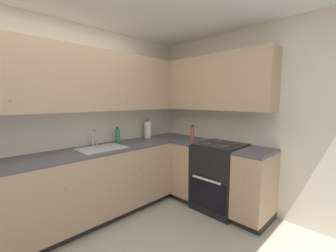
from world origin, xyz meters
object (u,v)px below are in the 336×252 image
Objects in this scene: oven_range at (220,176)px; oil_bottle at (192,133)px; soap_bottle at (118,135)px; paper_towel_roll at (148,130)px.

oil_bottle reaches higher than oven_range.
oven_range is at bearing -87.81° from oil_bottle.
oil_bottle is (-0.02, 0.50, 0.56)m from oven_range.
oil_bottle reaches higher than soap_bottle.
oil_bottle is at bearing -60.90° from paper_towel_roll.
paper_towel_roll reaches higher than oven_range.
oven_range is 1.33m from paper_towel_roll.
paper_towel_roll is at bearing 119.10° from oil_bottle.
oven_range is at bearing -71.77° from paper_towel_roll.
paper_towel_roll is (0.55, -0.02, 0.03)m from soap_bottle.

